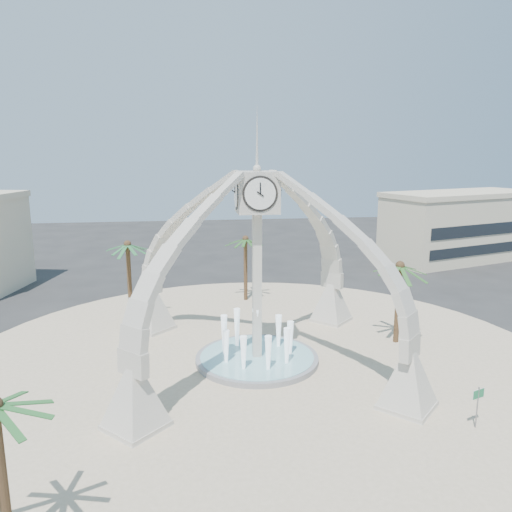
{
  "coord_description": "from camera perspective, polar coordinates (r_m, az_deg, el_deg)",
  "views": [
    {
      "loc": [
        -4.33,
        -30.16,
        13.44
      ],
      "look_at": [
        0.22,
        2.0,
        6.65
      ],
      "focal_mm": 35.0,
      "sensor_mm": 36.0,
      "label": 1
    }
  ],
  "objects": [
    {
      "name": "ground",
      "position": [
        33.3,
        0.11,
        -12.0
      ],
      "size": [
        140.0,
        140.0,
        0.0
      ],
      "primitive_type": "plane",
      "color": "#282828",
      "rests_on": "ground"
    },
    {
      "name": "plaza",
      "position": [
        33.29,
        0.11,
        -11.95
      ],
      "size": [
        40.0,
        40.0,
        0.06
      ],
      "primitive_type": "cylinder",
      "color": "beige",
      "rests_on": "ground"
    },
    {
      "name": "clock_tower",
      "position": [
        31.25,
        0.12,
        -1.05
      ],
      "size": [
        17.94,
        17.94,
        16.3
      ],
      "color": "beige",
      "rests_on": "ground"
    },
    {
      "name": "fountain",
      "position": [
        33.18,
        0.11,
        -11.54
      ],
      "size": [
        8.0,
        8.0,
        3.62
      ],
      "color": "gray",
      "rests_on": "ground"
    },
    {
      "name": "building_ne",
      "position": [
        68.15,
        22.32,
        3.22
      ],
      "size": [
        21.87,
        14.17,
        8.6
      ],
      "rotation": [
        0.0,
        0.0,
        0.31
      ],
      "color": "beige",
      "rests_on": "ground"
    },
    {
      "name": "palm_east",
      "position": [
        36.19,
        16.14,
        -1.18
      ],
      "size": [
        4.69,
        4.69,
        6.43
      ],
      "rotation": [
        0.0,
        0.0,
        -0.19
      ],
      "color": "brown",
      "rests_on": "ground"
    },
    {
      "name": "palm_west",
      "position": [
        40.13,
        -14.47,
        1.15
      ],
      "size": [
        4.62,
        4.62,
        7.08
      ],
      "rotation": [
        0.0,
        0.0,
        0.33
      ],
      "color": "brown",
      "rests_on": "ground"
    },
    {
      "name": "palm_north",
      "position": [
        44.97,
        -1.21,
        1.87
      ],
      "size": [
        4.53,
        4.53,
        6.46
      ],
      "rotation": [
        0.0,
        0.0,
        0.31
      ],
      "color": "brown",
      "rests_on": "ground"
    },
    {
      "name": "street_sign",
      "position": [
        27.61,
        24.03,
        -14.71
      ],
      "size": [
        0.77,
        0.29,
        2.22
      ],
      "rotation": [
        0.0,
        0.0,
        0.34
      ],
      "color": "slate",
      "rests_on": "ground"
    }
  ]
}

